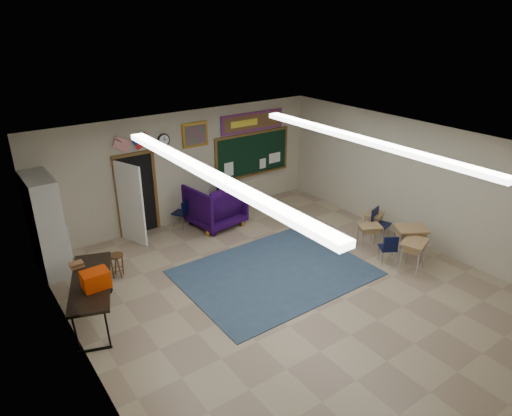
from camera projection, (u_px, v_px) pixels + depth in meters
floor at (291, 292)px, 9.41m from camera, size 9.00×9.00×0.00m
back_wall at (185, 168)px, 12.16m from camera, size 8.00×0.04×3.00m
left_wall at (84, 297)px, 6.67m from camera, size 0.04×9.00×3.00m
right_wall at (421, 185)px, 10.96m from camera, size 0.04×9.00×3.00m
ceiling at (296, 152)px, 8.22m from camera, size 8.00×9.00×0.04m
area_rug at (275, 273)px, 10.11m from camera, size 4.00×3.00×0.02m
fluorescent_strips at (296, 155)px, 8.24m from camera, size 3.86×6.00×0.10m
doorway at (135, 197)px, 11.42m from camera, size 1.10×0.89×2.16m
chalkboard at (253, 155)px, 13.33m from camera, size 2.55×0.14×1.30m
bulletin_board at (253, 122)px, 12.94m from camera, size 2.10×0.05×0.55m
framed_art_print at (195, 135)px, 11.99m from camera, size 0.75×0.05×0.65m
wall_clock at (164, 140)px, 11.51m from camera, size 0.32×0.05×0.32m
wall_flags at (131, 140)px, 10.98m from camera, size 1.16×0.06×0.70m
storage_cabinet at (46, 225)px, 9.85m from camera, size 0.59×1.25×2.20m
wingback_armchair at (215, 204)px, 12.19m from camera, size 1.42×1.45×1.18m
student_chair_reading at (181, 213)px, 12.14m from camera, size 0.53×0.53×0.77m
student_chair_desk_a at (387, 249)px, 10.36m from camera, size 0.51×0.51×0.75m
student_chair_desk_b at (381, 225)px, 11.39m from camera, size 0.53×0.53×0.84m
student_desk_front_left at (369, 236)px, 11.00m from camera, size 0.64×0.59×0.63m
student_desk_front_right at (373, 223)px, 11.64m from camera, size 0.63×0.56×0.63m
student_desk_back_left at (413, 254)px, 10.02m from camera, size 0.75×0.65×0.75m
student_desk_back_right at (409, 242)px, 10.49m from camera, size 0.85×0.80×0.82m
folding_table at (94, 298)px, 8.41m from camera, size 1.34×2.17×1.17m
wooden_stool at (117, 265)px, 9.88m from camera, size 0.30×0.30×0.53m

